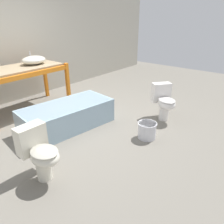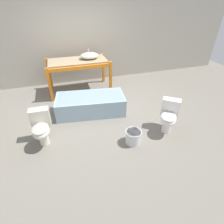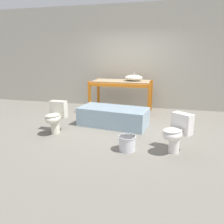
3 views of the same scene
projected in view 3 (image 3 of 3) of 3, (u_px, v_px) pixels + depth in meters
ground_plane at (118, 124)px, 5.52m from camera, size 12.00×12.00×0.00m
warehouse_wall_rear at (132, 58)px, 6.95m from camera, size 10.80×0.08×3.20m
shelving_rack at (121, 85)px, 6.45m from camera, size 1.78×0.93×0.95m
sink_basin at (134, 78)px, 6.32m from camera, size 0.52×0.42×0.26m
bathtub_main at (113, 115)px, 5.35m from camera, size 1.74×0.98×0.45m
toilet_near at (55, 116)px, 4.81m from camera, size 0.37×0.56×0.70m
toilet_far at (176, 132)px, 3.85m from camera, size 0.61×0.65×0.70m
bucket_white at (127, 143)px, 3.98m from camera, size 0.32×0.32×0.28m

